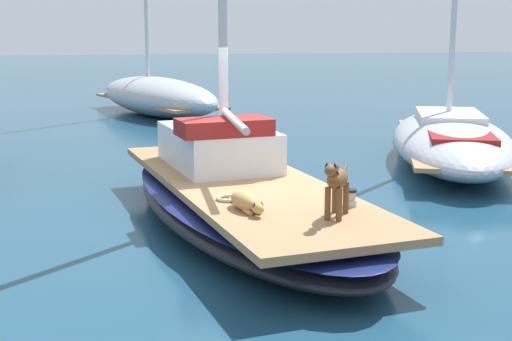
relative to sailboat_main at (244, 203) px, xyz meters
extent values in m
plane|color=navy|center=(0.00, 0.00, -0.34)|extent=(120.00, 120.00, 0.00)
ellipsoid|color=black|center=(0.00, 0.00, -0.06)|extent=(3.83, 7.55, 0.56)
ellipsoid|color=navy|center=(0.00, 0.00, 0.12)|extent=(3.85, 7.58, 0.08)
cube|color=#A37A51|center=(0.00, 0.00, 0.27)|extent=(3.28, 6.89, 0.10)
cylinder|color=silver|center=(-0.17, -0.22, 1.22)|extent=(0.10, 2.20, 0.10)
cube|color=silver|center=(-0.23, 1.18, 0.62)|extent=(1.79, 2.43, 0.60)
cube|color=maroon|center=(-0.23, 0.41, 1.04)|extent=(1.44, 0.94, 0.24)
ellipsoid|color=brown|center=(0.76, -2.09, 0.77)|extent=(0.44, 0.56, 0.22)
cylinder|color=brown|center=(0.73, -2.28, 0.51)|extent=(0.07, 0.07, 0.38)
cylinder|color=brown|center=(0.61, -2.22, 0.51)|extent=(0.07, 0.07, 0.38)
cylinder|color=brown|center=(0.90, -1.96, 0.51)|extent=(0.07, 0.07, 0.38)
cylinder|color=brown|center=(0.79, -1.90, 0.51)|extent=(0.07, 0.07, 0.38)
cylinder|color=brown|center=(0.65, -2.29, 0.88)|extent=(0.19, 0.22, 0.19)
ellipsoid|color=brown|center=(0.59, -2.40, 0.94)|extent=(0.22, 0.26, 0.13)
cone|color=black|center=(0.63, -2.42, 1.00)|extent=(0.05, 0.05, 0.06)
cone|color=black|center=(0.55, -2.38, 1.00)|extent=(0.05, 0.05, 0.06)
torus|color=black|center=(0.65, -2.29, 0.88)|extent=(0.18, 0.17, 0.10)
cylinder|color=brown|center=(0.93, -1.77, 0.80)|extent=(0.14, 0.22, 0.12)
ellipsoid|color=tan|center=(-0.24, -1.60, 0.43)|extent=(0.41, 0.65, 0.22)
ellipsoid|color=tan|center=(-0.14, -1.96, 0.42)|extent=(0.18, 0.23, 0.13)
cone|color=#45331C|center=(-0.10, -1.95, 0.48)|extent=(0.05, 0.05, 0.05)
cone|color=#45331C|center=(-0.18, -1.97, 0.48)|extent=(0.05, 0.05, 0.05)
cylinder|color=tan|center=(-0.12, -1.79, 0.35)|extent=(0.10, 0.19, 0.06)
cylinder|color=tan|center=(-0.24, -1.82, 0.35)|extent=(0.10, 0.19, 0.06)
cylinder|color=tan|center=(-0.34, -1.22, 0.35)|extent=(0.09, 0.18, 0.04)
cylinder|color=#B7B7BC|center=(1.05, -1.65, 0.36)|extent=(0.16, 0.16, 0.08)
cylinder|color=#B7B7BC|center=(1.05, -1.65, 0.45)|extent=(0.13, 0.13, 0.10)
cylinder|color=black|center=(1.05, -1.65, 0.52)|extent=(0.15, 0.15, 0.03)
torus|color=beige|center=(-0.36, -1.08, 0.35)|extent=(0.32, 0.32, 0.04)
ellipsoid|color=#B2B7C1|center=(-0.75, 13.17, 0.26)|extent=(4.69, 7.16, 1.19)
cube|color=#A37A51|center=(-0.75, 13.17, 0.11)|extent=(4.01, 6.36, 0.08)
cube|color=silver|center=(-0.95, 13.64, 0.41)|extent=(1.93, 2.36, 0.52)
cube|color=maroon|center=(-0.29, 12.06, 0.33)|extent=(1.82, 2.32, 0.36)
ellipsoid|color=#B2B7C1|center=(4.91, 3.93, 0.13)|extent=(4.39, 7.31, 0.94)
cube|color=#A37A51|center=(4.91, 3.93, 0.11)|extent=(3.73, 6.50, 0.08)
cube|color=silver|center=(5.07, 4.42, 0.41)|extent=(1.87, 2.37, 0.52)
cube|color=maroon|center=(4.53, 2.78, 0.33)|extent=(1.76, 2.34, 0.36)
camera|label=1|loc=(-1.51, -9.88, 2.50)|focal=50.82mm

